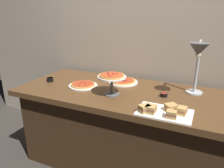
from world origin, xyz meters
TOP-DOWN VIEW (x-y plane):
  - ground_plane at (0.00, 0.00)m, footprint 8.00×8.00m
  - back_wall at (0.00, 0.50)m, footprint 4.40×0.04m
  - buffet_table at (0.00, 0.00)m, footprint 1.90×0.84m
  - heat_lamp at (0.59, 0.09)m, footprint 0.15×0.30m
  - pizza_plate_front at (-0.08, 0.22)m, footprint 0.29×0.29m
  - pizza_plate_center at (-0.38, -0.04)m, footprint 0.27×0.27m
  - pizza_plate_raised_stand at (-0.05, -0.12)m, footprint 0.24×0.24m
  - sandwich_platter at (0.43, -0.30)m, footprint 0.38×0.25m
  - sauce_cup_near at (-0.77, -0.06)m, footprint 0.07×0.07m
  - sauce_cup_far at (0.37, 0.02)m, footprint 0.06×0.06m

SIDE VIEW (x-z plane):
  - ground_plane at x=0.00m, z-range 0.00..0.00m
  - buffet_table at x=0.00m, z-range 0.01..0.77m
  - pizza_plate_center at x=-0.38m, z-range 0.76..0.79m
  - pizza_plate_front at x=-0.08m, z-range 0.76..0.79m
  - sauce_cup_far at x=0.37m, z-range 0.76..0.79m
  - sauce_cup_near at x=-0.77m, z-range 0.76..0.80m
  - sandwich_platter at x=0.43m, z-range 0.75..0.81m
  - pizza_plate_raised_stand at x=-0.05m, z-range 0.81..1.00m
  - heat_lamp at x=0.59m, z-range 0.88..1.35m
  - back_wall at x=0.00m, z-range 0.00..2.40m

